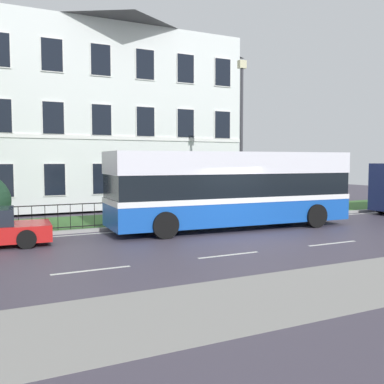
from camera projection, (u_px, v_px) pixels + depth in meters
name	position (u px, v px, depth m)	size (l,w,h in m)	color
ground_plane	(240.00, 237.00, 15.92)	(60.00, 56.00, 0.18)	#433D4A
georgian_townhouse	(102.00, 110.00, 27.03)	(14.71, 8.91, 11.42)	silver
iron_verge_railing	(165.00, 211.00, 18.53)	(15.32, 0.04, 0.97)	black
single_decker_bus	(232.00, 188.00, 17.69)	(10.09, 3.06, 3.07)	#154DB2
street_lamp_post	(241.00, 128.00, 20.42)	(0.36, 0.24, 7.21)	#333338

